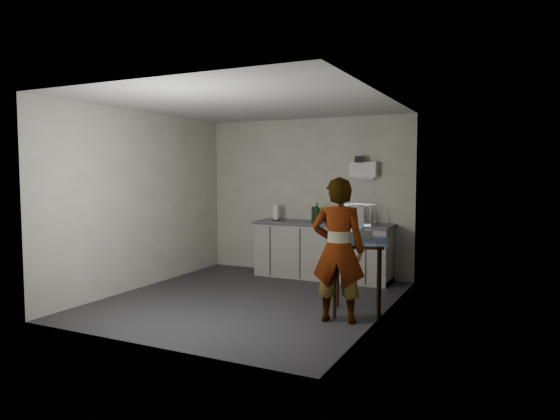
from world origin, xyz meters
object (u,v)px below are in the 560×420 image
at_px(standing_man, 338,250).
at_px(soap_bottle, 317,212).
at_px(dark_bottle, 314,214).
at_px(kitchen_counter, 323,252).
at_px(paper_towel, 276,213).
at_px(soda_can, 328,219).
at_px(dish_rack, 359,219).
at_px(side_table, 358,249).
at_px(bakery_box, 356,232).

bearing_deg(standing_man, soap_bottle, -73.99).
bearing_deg(soap_bottle, dark_bottle, 179.81).
relative_size(kitchen_counter, paper_towel, 8.51).
bearing_deg(soda_can, paper_towel, -177.43).
bearing_deg(dish_rack, side_table, -73.52).
distance_m(side_table, standing_man, 0.44).
bearing_deg(soda_can, side_table, -58.98).
distance_m(kitchen_counter, standing_man, 2.37).
xyz_separation_m(paper_towel, bakery_box, (1.89, -1.63, -0.04)).
bearing_deg(side_table, soap_bottle, 109.90).
distance_m(side_table, dish_rack, 1.77).
distance_m(soda_can, dark_bottle, 0.24).
bearing_deg(side_table, standing_man, -118.88).
bearing_deg(soap_bottle, dish_rack, -0.68).
height_order(kitchen_counter, side_table, kitchen_counter).
distance_m(kitchen_counter, dish_rack, 0.82).
xyz_separation_m(kitchen_counter, paper_towel, (-0.83, -0.02, 0.61)).
xyz_separation_m(kitchen_counter, dark_bottle, (-0.16, 0.01, 0.61)).
height_order(kitchen_counter, soap_bottle, soap_bottle).
height_order(soda_can, bakery_box, bakery_box).
height_order(side_table, bakery_box, bakery_box).
distance_m(standing_man, dark_bottle, 2.42).
bearing_deg(side_table, dark_bottle, 111.09).
relative_size(standing_man, soap_bottle, 5.28).
bearing_deg(standing_man, dish_rack, -90.89).
height_order(side_table, dish_rack, dish_rack).
distance_m(dark_bottle, bakery_box, 2.07).
bearing_deg(paper_towel, kitchen_counter, 1.54).
xyz_separation_m(standing_man, dish_rack, (-0.40, 2.11, 0.15)).
relative_size(paper_towel, bakery_box, 0.64).
bearing_deg(side_table, paper_towel, 123.63).
bearing_deg(bakery_box, side_table, -78.89).
relative_size(kitchen_counter, dark_bottle, 9.14).
bearing_deg(soap_bottle, soda_can, 3.79).
bearing_deg(paper_towel, dish_rack, 0.81).
distance_m(soda_can, bakery_box, 1.95).
height_order(soap_bottle, dark_bottle, soap_bottle).
relative_size(soda_can, dark_bottle, 0.47).
bearing_deg(soda_can, standing_man, -66.50).
relative_size(kitchen_counter, standing_man, 1.35).
height_order(soap_bottle, bakery_box, bakery_box).
relative_size(side_table, soap_bottle, 2.88).
distance_m(soda_can, dish_rack, 0.53).
height_order(soap_bottle, paper_towel, soap_bottle).
bearing_deg(bakery_box, dish_rack, 68.15).
distance_m(standing_man, bakery_box, 0.49).
xyz_separation_m(side_table, soda_can, (-1.03, 1.70, 0.18)).
xyz_separation_m(side_table, bakery_box, (-0.03, 0.03, 0.21)).
bearing_deg(kitchen_counter, soda_can, 13.72).
height_order(standing_man, bakery_box, standing_man).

